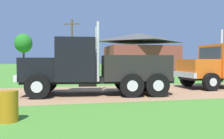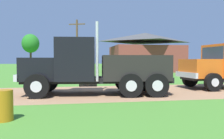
# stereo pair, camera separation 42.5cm
# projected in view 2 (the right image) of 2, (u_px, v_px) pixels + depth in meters

# --- Properties ---
(ground_plane) EXTENTS (200.00, 200.00, 0.00)m
(ground_plane) POSITION_uv_depth(u_px,v_px,m) (88.00, 93.00, 12.46)
(ground_plane) COLOR #48842D
(dirt_track) EXTENTS (120.00, 6.07, 0.01)m
(dirt_track) POSITION_uv_depth(u_px,v_px,m) (88.00, 93.00, 12.46)
(dirt_track) COLOR #A27753
(dirt_track) RESTS_ON ground_plane
(truck_foreground_white) EXTENTS (7.85, 3.29, 3.62)m
(truck_foreground_white) POSITION_uv_depth(u_px,v_px,m) (96.00, 68.00, 11.86)
(truck_foreground_white) COLOR black
(truck_foreground_white) RESTS_ON ground_plane
(truck_near_right) EXTENTS (8.12, 3.09, 3.88)m
(truck_near_right) POSITION_uv_depth(u_px,v_px,m) (224.00, 68.00, 14.48)
(truck_near_right) COLOR black
(truck_near_right) RESTS_ON ground_plane
(visitor_far_side) EXTENTS (0.32, 0.62, 1.76)m
(visitor_far_side) POSITION_uv_depth(u_px,v_px,m) (48.00, 71.00, 17.70)
(visitor_far_side) COLOR #264C8C
(visitor_far_side) RESTS_ON ground_plane
(steel_barrel) EXTENTS (0.53, 0.53, 0.91)m
(steel_barrel) POSITION_uv_depth(u_px,v_px,m) (4.00, 105.00, 6.70)
(steel_barrel) COLOR #B27214
(steel_barrel) RESTS_ON ground_plane
(shed_building) EXTENTS (10.72, 8.38, 6.02)m
(shed_building) POSITION_uv_depth(u_px,v_px,m) (146.00, 53.00, 35.70)
(shed_building) COLOR brown
(shed_building) RESTS_ON ground_plane
(utility_pole_near) EXTENTS (2.12, 0.87, 7.18)m
(utility_pole_near) POSITION_uv_depth(u_px,v_px,m) (77.00, 45.00, 30.63)
(utility_pole_near) COLOR brown
(utility_pole_near) RESTS_ON ground_plane
(tree_mid) EXTENTS (3.71, 3.71, 7.46)m
(tree_mid) POSITION_uv_depth(u_px,v_px,m) (31.00, 44.00, 49.74)
(tree_mid) COLOR #513823
(tree_mid) RESTS_ON ground_plane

